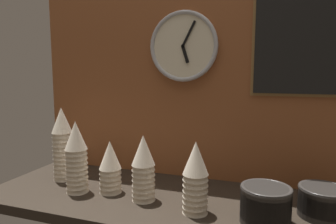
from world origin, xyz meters
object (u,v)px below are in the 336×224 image
object	(u,v)px
bowl_stack_right	(265,204)
wall_clock	(183,46)
cup_stack_center	(143,168)
cup_stack_left	(76,157)
cup_stack_center_right	(195,178)
bowl_stack_far_right	(323,201)
menu_board	(308,30)
cup_stack_center_left	(110,167)
cup_stack_far_left	(63,144)

from	to	relation	value
bowl_stack_right	wall_clock	xyz separation A→B (cm)	(-38.28, 33.43, 54.82)
cup_stack_center	bowl_stack_right	world-z (taller)	cup_stack_center
cup_stack_left	cup_stack_center_right	xyz separation A→B (cm)	(51.11, -2.35, -2.02)
cup_stack_center_right	wall_clock	size ratio (longest dim) A/B	0.81
bowl_stack_far_right	wall_clock	bearing A→B (deg)	158.74
bowl_stack_far_right	menu_board	bearing A→B (deg)	103.91
cup_stack_left	cup_stack_center_left	distance (cm)	14.53
cup_stack_center_right	wall_clock	distance (cm)	60.90
cup_stack_center_left	wall_clock	distance (cm)	61.92
cup_stack_left	menu_board	distance (cm)	106.82
cup_stack_center	bowl_stack_far_right	bearing A→B (deg)	6.88
cup_stack_left	bowl_stack_right	xyz separation A→B (cm)	(74.79, -1.90, -8.37)
bowl_stack_far_right	cup_stack_center_right	bearing A→B (deg)	-164.63
cup_stack_far_left	wall_clock	world-z (taller)	wall_clock
cup_stack_left	bowl_stack_right	world-z (taller)	cup_stack_left
wall_clock	menu_board	distance (cm)	51.59
cup_stack_center_right	bowl_stack_right	distance (cm)	24.53
wall_clock	cup_stack_center_right	bearing A→B (deg)	-66.70
cup_stack_center	bowl_stack_far_right	distance (cm)	65.02
cup_stack_center	cup_stack_center_right	world-z (taller)	same
cup_stack_far_left	bowl_stack_right	size ratio (longest dim) A/B	2.04
cup_stack_center_right	cup_stack_center_left	bearing A→B (deg)	170.20
cup_stack_far_left	wall_clock	bearing A→B (deg)	22.10
cup_stack_center_left	bowl_stack_far_right	world-z (taller)	cup_stack_center_left
cup_stack_center_left	cup_stack_center	size ratio (longest dim) A/B	0.84
cup_stack_left	cup_stack_far_left	bearing A→B (deg)	145.15
cup_stack_left	menu_board	bearing A→B (deg)	20.25
cup_stack_left	bowl_stack_far_right	xyz separation A→B (cm)	(93.58, 9.33, -9.37)
cup_stack_center_left	bowl_stack_right	world-z (taller)	cup_stack_center_left
cup_stack_left	cup_stack_far_left	size ratio (longest dim) A/B	0.88
menu_board	wall_clock	bearing A→B (deg)	-179.01
menu_board	cup_stack_center_left	bearing A→B (deg)	-159.26
cup_stack_far_left	wall_clock	xyz separation A→B (cm)	(51.66, 20.98, 44.43)
bowl_stack_right	bowl_stack_far_right	xyz separation A→B (cm)	(18.78, 11.23, -1.00)
bowl_stack_right	cup_stack_center_right	bearing A→B (deg)	-178.93
cup_stack_left	wall_clock	xyz separation A→B (cm)	(36.52, 31.53, 46.45)
cup_stack_center_right	bowl_stack_far_right	world-z (taller)	cup_stack_center_right
cup_stack_center_left	cup_stack_center_right	distance (cm)	38.41
cup_stack_center_right	bowl_stack_far_right	distance (cm)	44.65
cup_stack_center_left	bowl_stack_far_right	xyz separation A→B (cm)	(80.26, 5.14, -5.34)
cup_stack_center_left	bowl_stack_right	size ratio (longest dim) A/B	1.31
bowl_stack_far_right	bowl_stack_right	bearing A→B (deg)	-149.12
cup_stack_far_left	cup_stack_center	bearing A→B (deg)	-11.36
bowl_stack_far_right	menu_board	world-z (taller)	menu_board
bowl_stack_right	wall_clock	world-z (taller)	wall_clock
cup_stack_far_left	cup_stack_center_right	bearing A→B (deg)	-11.01
cup_stack_far_left	bowl_stack_right	distance (cm)	91.39
cup_stack_left	cup_stack_center	size ratio (longest dim) A/B	1.16
cup_stack_center_left	cup_stack_center	xyz separation A→B (cm)	(16.12, -2.59, 2.02)
cup_stack_center_left	cup_stack_center_right	size ratio (longest dim) A/B	0.84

